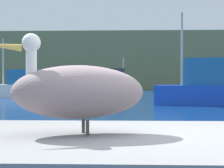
# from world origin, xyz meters

# --- Properties ---
(hillside_backdrop) EXTENTS (140.00, 16.50, 8.86)m
(hillside_backdrop) POSITION_xyz_m (0.00, 64.40, 4.43)
(hillside_backdrop) COLOR #6B7A51
(hillside_backdrop) RESTS_ON ground
(pelican) EXTENTS (1.43, 0.89, 0.86)m
(pelican) POSITION_xyz_m (-0.99, -0.03, 1.25)
(pelican) COLOR gray
(pelican) RESTS_ON pier_dock
(fishing_boat_blue) EXTENTS (7.29, 3.73, 5.16)m
(fishing_boat_blue) POSITION_xyz_m (4.30, 18.58, 0.92)
(fishing_boat_blue) COLOR blue
(fishing_boat_blue) RESTS_ON ground
(fishing_boat_white) EXTENTS (7.37, 4.76, 4.79)m
(fishing_boat_white) POSITION_xyz_m (-8.87, 28.04, 0.79)
(fishing_boat_white) COLOR white
(fishing_boat_white) RESTS_ON ground
(fishing_boat_orange) EXTENTS (7.62, 3.37, 3.89)m
(fishing_boat_orange) POSITION_xyz_m (-2.98, 39.93, 0.85)
(fishing_boat_orange) COLOR orange
(fishing_boat_orange) RESTS_ON ground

